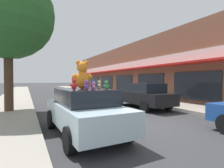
% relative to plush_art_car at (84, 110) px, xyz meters
% --- Properties ---
extents(ground_plane, '(260.00, 260.00, 0.00)m').
position_rel_plush_art_car_xyz_m(ground_plane, '(2.46, 0.07, -0.80)').
color(ground_plane, '#333335').
extents(sidewalk_far, '(2.85, 90.00, 0.16)m').
position_rel_plush_art_car_xyz_m(sidewalk_far, '(7.63, 0.07, -0.72)').
color(sidewalk_far, gray).
rests_on(sidewalk_far, ground_plane).
extents(storefront_row, '(13.83, 35.20, 6.04)m').
position_rel_plush_art_car_xyz_m(storefront_row, '(15.39, 12.98, 2.22)').
color(storefront_row, brown).
rests_on(storefront_row, ground_plane).
extents(plush_art_car, '(2.00, 4.20, 1.51)m').
position_rel_plush_art_car_xyz_m(plush_art_car, '(0.00, 0.00, 0.00)').
color(plush_art_car, '#ADC6D1').
rests_on(plush_art_car, ground_plane).
extents(teddy_bear_giant, '(0.71, 0.46, 0.95)m').
position_rel_plush_art_car_xyz_m(teddy_bear_giant, '(-0.01, 0.18, 1.16)').
color(teddy_bear_giant, orange).
rests_on(teddy_bear_giant, plush_art_car).
extents(teddy_bear_pink, '(0.15, 0.18, 0.25)m').
position_rel_plush_art_car_xyz_m(teddy_bear_pink, '(0.12, -0.60, 0.82)').
color(teddy_bear_pink, pink).
rests_on(teddy_bear_pink, plush_art_car).
extents(teddy_bear_green, '(0.21, 0.13, 0.27)m').
position_rel_plush_art_car_xyz_m(teddy_bear_green, '(0.50, -0.67, 0.84)').
color(teddy_bear_green, green).
rests_on(teddy_bear_green, plush_art_car).
extents(teddy_bear_blue, '(0.18, 0.23, 0.31)m').
position_rel_plush_art_car_xyz_m(teddy_bear_blue, '(0.27, -0.08, 0.85)').
color(teddy_bear_blue, blue).
rests_on(teddy_bear_blue, plush_art_car).
extents(teddy_bear_red, '(0.25, 0.16, 0.34)m').
position_rel_plush_art_car_xyz_m(teddy_bear_red, '(-0.44, -0.43, 0.87)').
color(teddy_bear_red, red).
rests_on(teddy_bear_red, plush_art_car).
extents(teddy_bear_cream, '(0.16, 0.21, 0.28)m').
position_rel_plush_art_car_xyz_m(teddy_bear_cream, '(0.55, 0.05, 0.84)').
color(teddy_bear_cream, beige).
rests_on(teddy_bear_cream, plush_art_car).
extents(teddy_bear_purple, '(0.19, 0.19, 0.29)m').
position_rel_plush_art_car_xyz_m(teddy_bear_purple, '(-0.16, -0.74, 0.84)').
color(teddy_bear_purple, purple).
rests_on(teddy_bear_purple, plush_art_car).
extents(parked_car_far_center, '(1.93, 4.71, 1.61)m').
position_rel_plush_art_car_xyz_m(parked_car_far_center, '(5.06, 3.79, 0.06)').
color(parked_car_far_center, black).
rests_on(parked_car_far_center, ground_plane).
extents(street_tree, '(4.79, 4.79, 7.56)m').
position_rel_plush_art_car_xyz_m(street_tree, '(-2.54, 5.27, 4.51)').
color(street_tree, '#473323').
rests_on(street_tree, sidewalk_near).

